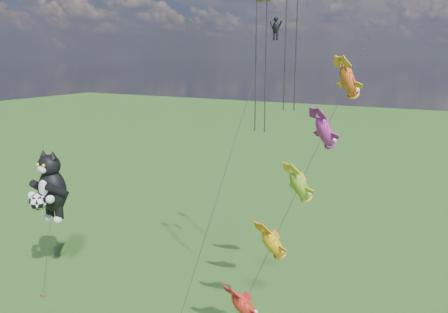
% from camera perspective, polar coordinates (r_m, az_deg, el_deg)
% --- Properties ---
extents(cat_kite_rig, '(3.02, 4.30, 11.18)m').
position_cam_1_polar(cat_kite_rig, '(37.96, -21.77, -3.62)').
color(cat_kite_rig, brown).
rests_on(cat_kite_rig, ground).
extents(fish_windsock_rig, '(5.20, 15.17, 20.16)m').
position_cam_1_polar(fish_windsock_rig, '(24.85, 9.80, -3.87)').
color(fish_windsock_rig, brown).
rests_on(fish_windsock_rig, ground).
extents(parafoil_rig, '(2.10, 17.54, 25.46)m').
position_cam_1_polar(parafoil_rig, '(29.05, 6.43, 15.03)').
color(parafoil_rig, brown).
rests_on(parafoil_rig, ground).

